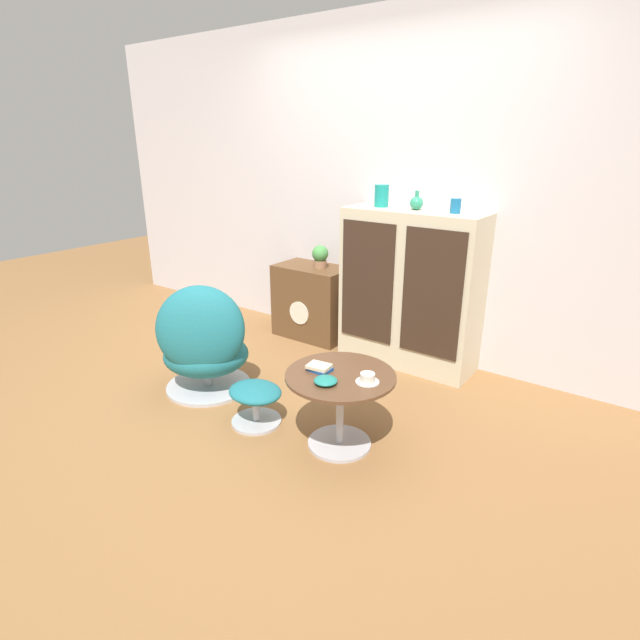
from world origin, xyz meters
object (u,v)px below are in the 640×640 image
object	(u,v)px
egg_chair	(203,344)
potted_plant	(320,256)
ottoman	(255,397)
book_stack	(319,368)
vase_inner_right	(456,206)
bowl	(326,381)
tv_console	(313,302)
sideboard	(410,290)
coffee_table	(340,397)
vase_inner_left	(417,203)
vase_leftmost	(382,196)
teacup	(367,379)

from	to	relation	value
egg_chair	potted_plant	bearing A→B (deg)	87.52
potted_plant	egg_chair	bearing A→B (deg)	-92.48
ottoman	book_stack	bearing A→B (deg)	9.89
vase_inner_right	bowl	xyz separation A→B (m)	(-0.08, -1.42, -0.78)
tv_console	bowl	world-z (taller)	tv_console
sideboard	tv_console	xyz separation A→B (m)	(-0.94, 0.01, -0.28)
potted_plant	ottoman	bearing A→B (deg)	-69.68
coffee_table	vase_inner_left	world-z (taller)	vase_inner_left
ottoman	coffee_table	world-z (taller)	coffee_table
vase_leftmost	book_stack	size ratio (longest dim) A/B	1.18
teacup	bowl	world-z (taller)	teacup
ottoman	book_stack	xyz separation A→B (m)	(0.44, 0.08, 0.30)
tv_console	ottoman	size ratio (longest dim) A/B	1.87
tv_console	ottoman	distance (m)	1.52
egg_chair	potted_plant	xyz separation A→B (m)	(0.06, 1.29, 0.39)
vase_inner_right	bowl	distance (m)	1.62
vase_leftmost	teacup	bearing A→B (deg)	-62.21
tv_console	vase_leftmost	xyz separation A→B (m)	(0.66, -0.01, 0.96)
vase_inner_left	teacup	xyz separation A→B (m)	(0.38, -1.27, -0.77)
teacup	tv_console	bearing A→B (deg)	136.07
tv_console	book_stack	bearing A→B (deg)	-51.82
ottoman	teacup	world-z (taller)	teacup
potted_plant	vase_inner_right	bearing A→B (deg)	-0.31
tv_console	potted_plant	distance (m)	0.43
tv_console	vase_inner_right	world-z (taller)	vase_inner_right
ottoman	vase_leftmost	bearing A→B (deg)	87.60
tv_console	teacup	bearing A→B (deg)	-43.93
vase_inner_left	book_stack	bearing A→B (deg)	-86.08
coffee_table	teacup	bearing A→B (deg)	1.60
coffee_table	bowl	size ratio (longest dim) A/B	4.88
vase_leftmost	teacup	xyz separation A→B (m)	(0.67, -1.27, -0.80)
vase_inner_left	book_stack	world-z (taller)	vase_inner_left
egg_chair	vase_leftmost	xyz separation A→B (m)	(0.63, 1.28, 0.93)
vase_inner_right	bowl	size ratio (longest dim) A/B	0.79
egg_chair	coffee_table	xyz separation A→B (m)	(1.13, 0.00, -0.04)
potted_plant	teacup	distance (m)	1.80
coffee_table	vase_inner_right	distance (m)	1.59
vase_leftmost	vase_inner_right	distance (m)	0.58
potted_plant	teacup	bearing A→B (deg)	-45.78
teacup	book_stack	distance (m)	0.29
sideboard	potted_plant	world-z (taller)	sideboard
vase_inner_left	book_stack	distance (m)	1.53
tv_console	vase_inner_right	bearing A→B (deg)	-0.27
coffee_table	bowl	world-z (taller)	bowl
sideboard	book_stack	xyz separation A→B (m)	(0.09, -1.31, -0.13)
teacup	vase_inner_left	bearing A→B (deg)	106.72
teacup	bowl	size ratio (longest dim) A/B	1.02
sideboard	tv_console	distance (m)	0.98
tv_console	vase_leftmost	world-z (taller)	vase_leftmost
ottoman	sideboard	bearing A→B (deg)	76.12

